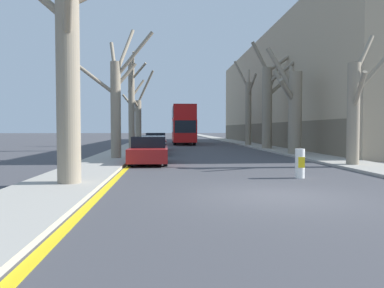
% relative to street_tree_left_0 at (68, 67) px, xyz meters
% --- Properties ---
extents(ground_plane, '(300.00, 300.00, 0.00)m').
position_rel_street_tree_left_0_xyz_m(ground_plane, '(5.89, -1.99, -3.67)').
color(ground_plane, '#424247').
extents(sidewalk_left, '(2.58, 120.00, 0.12)m').
position_rel_street_tree_left_0_xyz_m(sidewalk_left, '(-0.31, 48.01, -3.61)').
color(sidewalk_left, '#A39E93').
rests_on(sidewalk_left, ground).
extents(sidewalk_right, '(2.58, 120.00, 0.12)m').
position_rel_street_tree_left_0_xyz_m(sidewalk_right, '(12.10, 48.01, -3.61)').
color(sidewalk_right, '#A39E93').
rests_on(sidewalk_right, ground).
extents(building_facade_right, '(10.08, 46.04, 11.90)m').
position_rel_street_tree_left_0_xyz_m(building_facade_right, '(18.37, 30.58, 2.26)').
color(building_facade_right, tan).
rests_on(building_facade_right, ground).
extents(kerb_line_stripe, '(0.24, 120.00, 0.01)m').
position_rel_street_tree_left_0_xyz_m(kerb_line_stripe, '(1.16, 48.01, -3.67)').
color(kerb_line_stripe, yellow).
rests_on(kerb_line_stripe, ground).
extents(street_tree_left_0, '(4.03, 3.02, 7.79)m').
position_rel_street_tree_left_0_xyz_m(street_tree_left_0, '(0.00, 0.00, 0.00)').
color(street_tree_left_0, gray).
rests_on(street_tree_left_0, ground).
extents(street_tree_left_1, '(4.77, 2.70, 7.90)m').
position_rel_street_tree_left_0_xyz_m(street_tree_left_1, '(0.10, 10.10, -0.20)').
color(street_tree_left_1, gray).
rests_on(street_tree_left_1, ground).
extents(street_tree_left_2, '(1.58, 2.08, 7.81)m').
position_rel_street_tree_left_0_xyz_m(street_tree_left_2, '(0.16, 19.23, 0.26)').
color(street_tree_left_2, gray).
rests_on(street_tree_left_2, ground).
extents(street_tree_left_3, '(3.41, 4.03, 7.85)m').
position_rel_street_tree_left_0_xyz_m(street_tree_left_3, '(-0.01, 27.98, -0.73)').
color(street_tree_left_3, gray).
rests_on(street_tree_left_3, ground).
extents(street_tree_right_0, '(2.17, 2.30, 6.32)m').
position_rel_street_tree_left_0_xyz_m(street_tree_right_0, '(11.76, 5.26, -0.93)').
color(street_tree_right_0, gray).
rests_on(street_tree_right_0, ground).
extents(street_tree_right_1, '(2.43, 3.24, 7.39)m').
position_rel_street_tree_left_0_xyz_m(street_tree_right_1, '(11.50, 13.10, -0.41)').
color(street_tree_right_1, gray).
rests_on(street_tree_right_1, ground).
extents(street_tree_right_2, '(4.02, 2.73, 9.23)m').
position_rel_street_tree_left_0_xyz_m(street_tree_right_2, '(11.70, 19.95, 0.45)').
color(street_tree_right_2, gray).
rests_on(street_tree_right_2, ground).
extents(street_tree_right_3, '(2.06, 5.03, 9.00)m').
position_rel_street_tree_left_0_xyz_m(street_tree_right_3, '(11.56, 27.33, 0.28)').
color(street_tree_right_3, gray).
rests_on(street_tree_right_3, ground).
extents(double_decker_bus, '(2.52, 10.53, 4.41)m').
position_rel_street_tree_left_0_xyz_m(double_decker_bus, '(4.94, 32.54, -1.18)').
color(double_decker_bus, red).
rests_on(double_decker_bus, ground).
extents(parked_car_0, '(1.89, 4.38, 1.39)m').
position_rel_street_tree_left_0_xyz_m(parked_car_0, '(2.08, 7.55, -3.01)').
color(parked_car_0, maroon).
rests_on(parked_car_0, ground).
extents(parked_car_1, '(1.75, 4.09, 1.33)m').
position_rel_street_tree_left_0_xyz_m(parked_car_1, '(2.08, 14.14, -3.04)').
color(parked_car_1, black).
rests_on(parked_car_1, ground).
extents(parked_car_2, '(1.78, 4.49, 1.45)m').
position_rel_street_tree_left_0_xyz_m(parked_car_2, '(2.08, 19.63, -2.99)').
color(parked_car_2, maroon).
rests_on(parked_car_2, ground).
extents(traffic_bollard, '(0.34, 0.35, 1.06)m').
position_rel_street_tree_left_0_xyz_m(traffic_bollard, '(7.78, 1.52, -3.14)').
color(traffic_bollard, white).
rests_on(traffic_bollard, ground).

